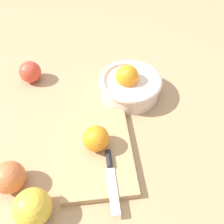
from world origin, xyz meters
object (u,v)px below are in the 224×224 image
bowl (130,85)px  orange_on_board (96,138)px  apple_front_left (30,72)px  cutting_board (97,151)px  apple_mid_right (33,207)px  knife (111,172)px  apple_front_right (9,177)px

bowl → orange_on_board: bearing=-17.2°
orange_on_board → bowl: bearing=162.8°
bowl → apple_front_left: 0.32m
cutting_board → apple_mid_right: 0.20m
cutting_board → knife: size_ratio=1.67×
apple_front_right → orange_on_board: bearing=123.3°
bowl → orange_on_board: 0.23m
apple_mid_right → apple_front_right: 0.10m
orange_on_board → apple_mid_right: orange_on_board is taller
apple_front_left → apple_mid_right: bearing=20.1°
orange_on_board → knife: orange_on_board is taller
knife → apple_front_left: bearing=-136.2°
knife → apple_front_left: size_ratio=2.20×
cutting_board → knife: (0.06, 0.04, 0.01)m
knife → apple_mid_right: apple_mid_right is taller
cutting_board → apple_front_left: bearing=-134.5°
cutting_board → apple_front_left: (-0.25, -0.26, 0.03)m
cutting_board → apple_front_right: bearing=-58.9°
cutting_board → apple_front_right: (0.11, -0.18, 0.03)m
knife → apple_mid_right: size_ratio=1.93×
knife → apple_front_left: 0.43m
bowl → cutting_board: size_ratio=0.73×
cutting_board → apple_front_left: size_ratio=3.67×
knife → bowl: bearing=175.4°
apple_front_right → bowl: bearing=143.7°
knife → apple_front_right: bearing=-78.0°
cutting_board → knife: 0.08m
cutting_board → apple_mid_right: (0.17, -0.10, 0.03)m
orange_on_board → knife: bearing=32.5°
orange_on_board → apple_front_left: (-0.24, -0.26, -0.02)m
bowl → knife: bowl is taller
bowl → knife: 0.29m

